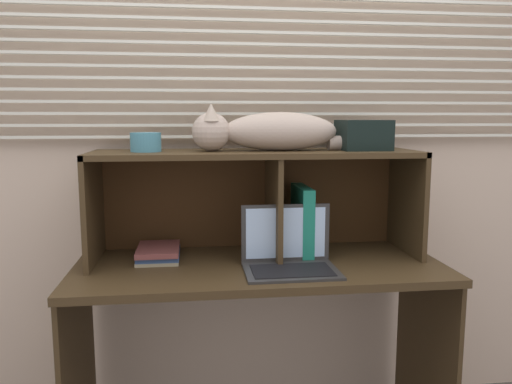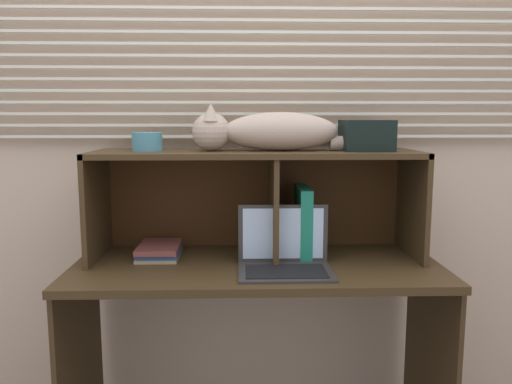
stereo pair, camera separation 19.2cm
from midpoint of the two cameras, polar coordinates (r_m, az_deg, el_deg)
name	(u,v)px [view 2 (the right image)]	position (r m, az deg, el deg)	size (l,w,h in m)	color
back_panel_with_blinds	(254,134)	(2.24, 2.29, 6.53)	(4.40, 0.08, 2.50)	beige
desk	(257,301)	(2.03, 2.86, -12.24)	(1.43, 0.60, 0.77)	#3D2D19
hutch_shelf_unit	(258,182)	(2.06, 2.88, 1.16)	(1.30, 0.37, 0.43)	#3D2D19
cat	(267,131)	(2.01, 4.01, 6.86)	(0.76, 0.17, 0.19)	#B7A598
laptop	(285,257)	(1.89, 6.19, -7.39)	(0.35, 0.24, 0.23)	#2F2F2F
binder_upright	(303,222)	(2.07, 7.99, -3.37)	(0.05, 0.25, 0.29)	#1A7D66
book_stack	(160,250)	(2.09, -8.28, -6.59)	(0.17, 0.24, 0.05)	gray
small_basket	(147,142)	(2.02, -9.59, 5.63)	(0.12, 0.12, 0.07)	teal
storage_box	(366,135)	(2.09, 14.98, 6.21)	(0.19, 0.19, 0.12)	black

